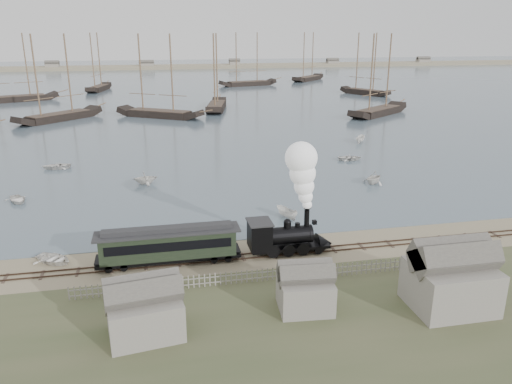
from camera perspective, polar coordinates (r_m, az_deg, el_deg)
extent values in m
plane|color=tan|center=(49.66, -0.74, -6.39)|extent=(600.00, 600.00, 0.00)
cube|color=#495A69|center=(215.56, -9.66, 12.28)|extent=(600.00, 336.00, 0.06)
cube|color=#3D2C21|center=(47.39, -0.16, -7.50)|extent=(120.00, 0.08, 0.12)
cube|color=#3D2C21|center=(48.28, -0.40, -7.00)|extent=(120.00, 0.08, 0.12)
cube|color=#43332B|center=(47.87, -0.28, -7.33)|extent=(120.00, 1.80, 0.06)
cube|color=tan|center=(295.25, -10.37, 13.71)|extent=(500.00, 20.00, 1.80)
cube|color=black|center=(48.31, 3.81, -6.15)|extent=(7.60, 2.24, 0.28)
cylinder|color=black|center=(47.75, 3.32, -4.98)|extent=(4.70, 1.68, 1.68)
cube|color=black|center=(47.12, 0.42, -4.97)|extent=(2.01, 2.46, 2.57)
cube|color=#2B2B2D|center=(46.62, 0.42, -3.45)|extent=(2.24, 2.68, 0.13)
cylinder|color=black|center=(47.75, 5.82, -3.09)|extent=(0.49, 0.49, 1.79)
sphere|color=black|center=(47.31, 3.61, -3.49)|extent=(0.72, 0.72, 0.72)
cone|color=black|center=(49.37, 7.83, -5.88)|extent=(1.57, 2.24, 2.24)
cube|color=black|center=(48.12, 6.69, -3.45)|extent=(0.39, 0.39, 0.39)
cube|color=black|center=(46.82, -9.88, -7.35)|extent=(13.04, 2.14, 0.33)
cube|color=black|center=(46.28, -9.97, -5.89)|extent=(12.11, 2.33, 2.33)
cube|color=black|center=(45.10, -9.93, -6.22)|extent=(11.18, 0.06, 0.84)
cube|color=black|center=(47.28, -10.04, -5.06)|extent=(11.18, 0.06, 0.84)
cube|color=#2B2B2D|center=(45.81, -10.05, -4.51)|extent=(13.04, 2.52, 0.17)
cube|color=#2B2B2D|center=(45.70, -10.07, -4.18)|extent=(11.65, 1.12, 0.42)
imported|color=white|center=(50.12, -22.10, -7.09)|extent=(4.36, 4.59, 0.77)
imported|color=white|center=(68.93, -25.60, -0.76)|extent=(4.39, 3.93, 0.75)
imported|color=white|center=(71.22, -12.53, 1.61)|extent=(3.32, 3.71, 1.77)
imported|color=white|center=(57.02, 3.52, -2.41)|extent=(3.29, 2.58, 1.21)
imported|color=white|center=(84.01, 10.70, 3.87)|extent=(3.18, 4.17, 0.81)
imported|color=white|center=(71.49, 13.32, 1.63)|extent=(4.34, 4.47, 1.80)
imported|color=white|center=(97.68, 11.81, 5.92)|extent=(3.51, 3.15, 1.33)
imported|color=white|center=(83.31, -21.84, 2.78)|extent=(3.19, 4.36, 0.88)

